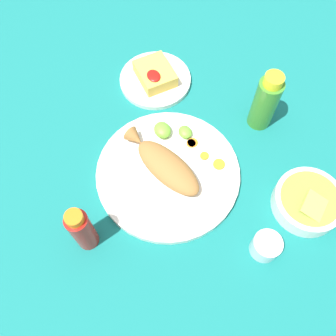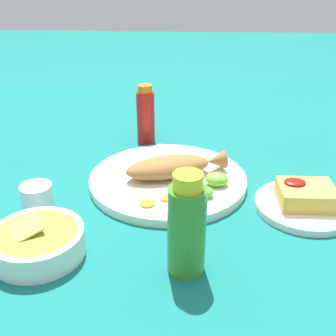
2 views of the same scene
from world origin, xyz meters
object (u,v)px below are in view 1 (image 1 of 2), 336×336
Objects in this scene: fork_far at (131,176)px; hot_sauce_bottle_green at (265,102)px; main_plate at (168,173)px; guacamole_bowl at (308,201)px; hot_sauce_bottle_red at (82,230)px; side_plate_fries at (155,80)px; fried_fish at (165,165)px; fork_near at (138,193)px; salt_cup at (265,246)px.

hot_sauce_bottle_green reaches higher than fork_far.
main_plate is 2.19× the size of guacamole_bowl.
guacamole_bowl is (0.23, 0.34, 0.01)m from fork_far.
guacamole_bowl is at bearing -6.25° from hot_sauce_bottle_green.
hot_sauce_bottle_red is at bearing -73.26° from main_plate.
main_plate is 1.77× the size of side_plate_fries.
fork_far is 0.37m from hot_sauce_bottle_green.
fork_far is 1.05× the size of hot_sauce_bottle_green.
hot_sauce_bottle_red is at bearing -89.93° from fried_fish.
hot_sauce_bottle_red is 1.00× the size of guacamole_bowl.
guacamole_bowl reaches higher than fork_near.
fork_near is 0.38m from guacamole_bowl.
guacamole_bowl is (0.14, 0.48, -0.05)m from hot_sauce_bottle_red.
fork_far is at bearing -87.74° from hot_sauce_bottle_green.
side_plate_fries is (-0.27, 0.09, -0.00)m from main_plate.
hot_sauce_bottle_green is (-0.04, 0.28, 0.07)m from main_plate.
hot_sauce_bottle_red is 0.47m from side_plate_fries.
hot_sauce_bottle_red is 0.90× the size of hot_sauce_bottle_green.
hot_sauce_bottle_green is 0.25m from guacamole_bowl.
guacamole_bowl is (-0.05, 0.14, 0.00)m from salt_cup.
salt_cup is (0.25, 0.11, 0.01)m from main_plate.
fork_near is (0.03, -0.08, -0.02)m from fried_fish.
guacamole_bowl is (0.22, 0.25, -0.01)m from fried_fish.
fork_near is 1.19× the size of guacamole_bowl.
hot_sauce_bottle_green reaches higher than guacamole_bowl.
main_plate is 0.29m from side_plate_fries.
hot_sauce_bottle_green is at bearing -173.25° from fork_near.
fork_far is 0.94× the size of side_plate_fries.
side_plate_fries is (-0.26, 0.09, -0.03)m from fried_fish.
main_plate is 1.98× the size of hot_sauce_bottle_green.
salt_cup is 0.52m from side_plate_fries.
hot_sauce_bottle_red is 0.80× the size of side_plate_fries.
fork_near is at bearing 72.48° from fork_far.
salt_cup reaches higher than main_plate.
guacamole_bowl is (0.25, -0.03, -0.06)m from hot_sauce_bottle_green.
fork_near is (0.02, -0.08, 0.01)m from main_plate.
fried_fish is (-0.01, -0.00, 0.03)m from main_plate.
salt_cup is (0.23, 0.20, 0.00)m from fork_near.
hot_sauce_bottle_green is 0.34m from salt_cup.
hot_sauce_bottle_green is (-0.03, 0.28, 0.04)m from fried_fish.
fork_near is 0.34m from side_plate_fries.
fork_near is 0.16m from hot_sauce_bottle_red.
salt_cup is at bearing 4.35° from fried_fish.
hot_sauce_bottle_red is at bearing -118.54° from salt_cup.
guacamole_bowl is at bearing 30.49° from fried_fish.
guacamole_bowl is at bearing 148.37° from fork_near.
hot_sauce_bottle_red is (0.07, -0.23, 0.06)m from main_plate.
guacamole_bowl is (0.21, 0.25, 0.02)m from main_plate.
fork_far is 0.41m from guacamole_bowl.
guacamole_bowl is (0.48, 0.16, 0.02)m from side_plate_fries.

